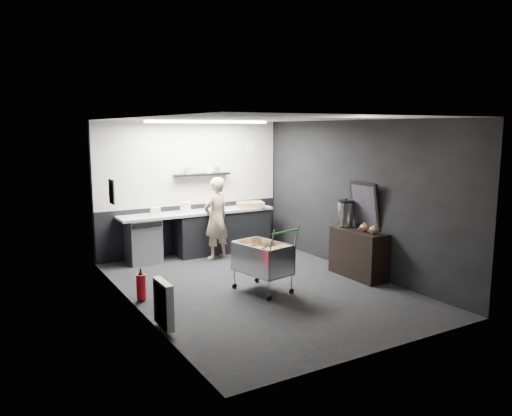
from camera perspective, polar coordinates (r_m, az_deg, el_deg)
floor at (r=8.22m, az=0.32°, el=-9.01°), size 5.50×5.50×0.00m
ceiling at (r=7.81m, az=0.34°, el=10.16°), size 5.50×5.50×0.00m
wall_back at (r=10.35m, az=-7.45°, el=2.34°), size 5.50×0.00×5.50m
wall_front at (r=5.75m, az=14.44°, el=-3.31°), size 5.50×0.00×5.50m
wall_left at (r=7.11m, az=-13.68°, el=-0.92°), size 0.00×5.50×5.50m
wall_right at (r=9.08m, az=11.27°, el=1.30°), size 0.00×5.50×5.50m
kitchen_wall_panel at (r=10.28m, az=-7.46°, el=5.10°), size 3.95×0.02×1.70m
dado_panel at (r=10.46m, az=-7.31°, el=-2.29°), size 3.95×0.02×1.00m
floating_shelf at (r=10.28m, az=-6.17°, el=3.84°), size 1.20×0.22×0.04m
wall_clock at (r=10.88m, az=-0.62°, el=6.98°), size 0.20×0.03×0.20m
poster at (r=8.33m, az=-16.18°, el=1.81°), size 0.02×0.30×0.40m
poster_red_band at (r=8.32m, az=-16.16°, el=2.29°), size 0.02×0.22×0.10m
radiator at (r=6.55m, az=-10.53°, el=-10.73°), size 0.10×0.50×0.60m
ceiling_strip at (r=9.45m, az=-5.46°, el=9.76°), size 2.40×0.20×0.04m
prep_counter at (r=10.24m, az=-5.93°, el=-2.76°), size 3.20×0.61×0.90m
person at (r=9.80m, az=-4.58°, el=-1.18°), size 0.68×0.55×1.62m
shopping_cart at (r=7.88m, az=0.73°, el=-6.01°), size 0.76×1.07×1.05m
sideboard at (r=8.83m, az=11.56°, el=-4.36°), size 0.47×1.10×1.65m
fire_extinguisher at (r=7.73m, az=-13.00°, el=-8.67°), size 0.14×0.14×0.47m
cardboard_box at (r=10.58m, az=-0.65°, el=0.41°), size 0.64×0.56×0.11m
pink_tub at (r=9.99m, az=-8.07°, el=0.10°), size 0.21×0.21×0.21m
white_container at (r=9.73m, az=-11.41°, el=-0.40°), size 0.20×0.17×0.16m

